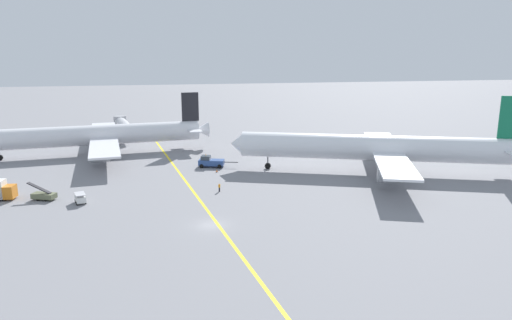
{
  "coord_description": "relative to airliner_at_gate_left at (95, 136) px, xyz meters",
  "views": [
    {
      "loc": [
        -6.74,
        -65.24,
        25.16
      ],
      "look_at": [
        11.69,
        23.33,
        4.0
      ],
      "focal_mm": 32.86,
      "sensor_mm": 36.0,
      "label": 1
    }
  ],
  "objects": [
    {
      "name": "ground_plane",
      "position": [
        22.46,
        -54.3,
        -4.73
      ],
      "size": [
        600.0,
        600.0,
        0.0
      ],
      "primitive_type": "plane",
      "color": "gray"
    },
    {
      "name": "traffic_cone_wingtip_starboard",
      "position": [
        27.18,
        -23.58,
        -4.45
      ],
      "size": [
        0.44,
        0.44,
        0.6
      ],
      "color": "orange",
      "rests_on": "ground"
    },
    {
      "name": "airliner_being_pushed",
      "position": [
        59.85,
        -30.94,
        0.59
      ],
      "size": [
        58.91,
        44.69,
        16.55
      ],
      "color": "white",
      "rests_on": "ground"
    },
    {
      "name": "taxiway_stripe",
      "position": [
        22.19,
        -44.3,
        -4.73
      ],
      "size": [
        16.13,
        119.04,
        0.01
      ],
      "primitive_type": "cube",
      "rotation": [
        0.0,
        0.0,
        0.13
      ],
      "color": "yellow",
      "rests_on": "ground"
    },
    {
      "name": "jet_bridge",
      "position": [
        5.2,
        22.05,
        -0.89
      ],
      "size": [
        6.98,
        19.88,
        5.61
      ],
      "color": "#B7B7BC",
      "rests_on": "ground"
    },
    {
      "name": "gse_baggage_cart_trailing",
      "position": [
        2.0,
        -39.63,
        -3.87
      ],
      "size": [
        2.29,
        3.07,
        1.71
      ],
      "color": "silver",
      "rests_on": "ground"
    },
    {
      "name": "gse_belt_loader_portside",
      "position": [
        -4.47,
        -36.4,
        -3.91
      ],
      "size": [
        5.02,
        3.21,
        3.02
      ],
      "color": "#666B4C",
      "rests_on": "ground"
    },
    {
      "name": "ground_crew_ramp_agent_by_cones",
      "position": [
        25.89,
        -37.74,
        -3.91
      ],
      "size": [
        0.36,
        0.5,
        1.59
      ],
      "color": "black",
      "rests_on": "ground"
    },
    {
      "name": "pushback_tug",
      "position": [
        26.4,
        -18.78,
        -3.53
      ],
      "size": [
        8.74,
        4.05,
        2.84
      ],
      "color": "#2D4C8C",
      "rests_on": "ground"
    },
    {
      "name": "airliner_at_gate_left",
      "position": [
        0.0,
        0.0,
        0.0
      ],
      "size": [
        57.92,
        49.25,
        14.7
      ],
      "color": "silver",
      "rests_on": "ground"
    }
  ]
}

